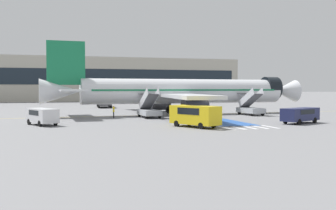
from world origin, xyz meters
TOP-DOWN VIEW (x-y plane):
  - ground_plane at (0.00, 0.00)m, footprint 600.00×600.00m
  - apron_leadline_yellow at (0.30, 0.31)m, footprint 74.80×4.15m
  - apron_stand_patch_blue at (0.30, -12.04)m, footprint 4.52×12.77m
  - apron_walkway_bar_0 at (-3.30, -19.85)m, footprint 0.44×3.60m
  - apron_walkway_bar_1 at (-2.10, -19.85)m, footprint 0.44×3.60m
  - apron_walkway_bar_2 at (-0.90, -19.85)m, footprint 0.44×3.60m
  - apron_walkway_bar_3 at (0.30, -19.85)m, footprint 0.44×3.60m
  - apron_walkway_bar_4 at (1.50, -19.85)m, footprint 0.44×3.60m
  - apron_walkway_bar_5 at (2.70, -19.85)m, footprint 0.44×3.60m
  - airliner at (-0.44, 0.27)m, footprint 40.43×36.76m
  - boarding_stairs_forward at (9.02, -3.60)m, footprint 2.45×5.32m
  - boarding_stairs_aft at (-6.41, -4.41)m, footprint 2.45×5.32m
  - fuel_tanker at (-8.98, 25.28)m, footprint 3.04×9.23m
  - service_van_0 at (-19.79, -11.77)m, footprint 3.60×4.88m
  - service_van_1 at (-4.86, -18.23)m, footprint 4.27×5.71m
  - service_van_2 at (7.94, -17.39)m, footprint 5.53×3.83m
  - ground_crew_0 at (-0.20, -5.98)m, footprint 0.39×0.49m
  - ground_crew_1 at (-11.06, -3.81)m, footprint 0.27×0.45m
  - ground_crew_2 at (-0.25, -3.70)m, footprint 0.25×0.44m
  - traffic_cone_0 at (2.99, -2.90)m, footprint 0.57×0.57m
  - traffic_cone_1 at (-3.62, -7.10)m, footprint 0.50×0.50m
  - terminal_building at (-14.64, 67.05)m, footprint 105.74×12.10m

SIDE VIEW (x-z plane):
  - ground_plane at x=0.00m, z-range 0.00..0.00m
  - apron_leadline_yellow at x=0.30m, z-range 0.00..0.01m
  - apron_stand_patch_blue at x=0.30m, z-range 0.00..0.01m
  - apron_walkway_bar_0 at x=-3.30m, z-range 0.00..0.01m
  - apron_walkway_bar_1 at x=-2.10m, z-range 0.00..0.01m
  - apron_walkway_bar_2 at x=-0.90m, z-range 0.00..0.01m
  - apron_walkway_bar_3 at x=0.30m, z-range 0.00..0.01m
  - apron_walkway_bar_4 at x=1.50m, z-range 0.00..0.01m
  - apron_walkway_bar_5 at x=2.70m, z-range 0.00..0.01m
  - traffic_cone_1 at x=-3.62m, z-range 0.00..0.55m
  - traffic_cone_0 at x=2.99m, z-range 0.00..0.63m
  - ground_crew_0 at x=-0.20m, z-range 0.11..1.72m
  - ground_crew_1 at x=-11.06m, z-range 0.12..1.77m
  - boarding_stairs_forward at x=9.02m, z-range -1.01..2.98m
  - boarding_stairs_aft at x=-6.41m, z-range -1.02..3.01m
  - service_van_2 at x=7.94m, z-range 0.20..1.92m
  - ground_crew_2 at x=-0.25m, z-range 0.15..1.98m
  - service_van_0 at x=-19.79m, z-range 0.20..1.97m
  - service_van_1 at x=-4.86m, z-range 0.22..2.39m
  - fuel_tanker at x=-8.98m, z-range 0.01..3.38m
  - airliner at x=-0.44m, z-range -1.75..8.56m
  - terminal_building at x=-14.64m, z-range 0.00..13.21m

